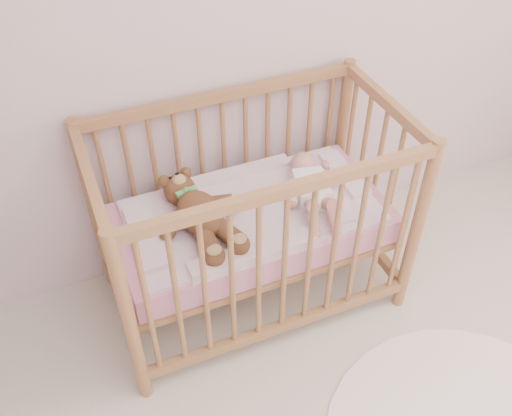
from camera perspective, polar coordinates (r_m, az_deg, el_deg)
name	(u,v)px	position (r m, az deg, el deg)	size (l,w,h in m)	color
crib	(252,221)	(2.60, -0.42, -1.27)	(1.36, 0.76, 1.00)	#B4724C
mattress	(252,223)	(2.61, -0.42, -1.51)	(1.22, 0.62, 0.13)	pink
blanket	(252,211)	(2.56, -0.43, -0.30)	(1.10, 0.58, 0.06)	#E9A1C0
baby	(311,185)	(2.59, 5.57, 2.29)	(0.26, 0.54, 0.13)	white
teddy_bear	(200,214)	(2.43, -5.58, -0.62)	(0.40, 0.57, 0.16)	brown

